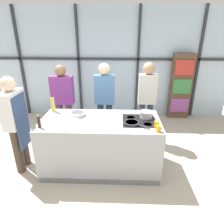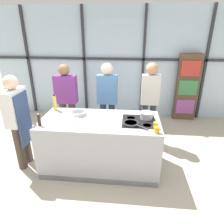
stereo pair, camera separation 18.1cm
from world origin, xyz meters
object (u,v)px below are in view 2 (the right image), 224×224
object	(u,v)px
spectator_far_left	(67,98)
mixing_bowl	(78,113)
chef	(18,118)
spectator_center_right	(150,97)
spectator_center_left	(107,98)
saucepan	(146,115)
oil_bottle	(55,103)
white_plate	(72,120)
pepper_grinder	(39,120)
juice_glass_near	(157,130)
frying_pan	(131,123)
juice_glass_far	(156,125)

from	to	relation	value
spectator_far_left	mixing_bowl	distance (m)	0.96
chef	spectator_center_right	bearing A→B (deg)	115.89
spectator_center_left	saucepan	world-z (taller)	spectator_center_left
oil_bottle	spectator_center_left	bearing A→B (deg)	37.30
white_plate	saucepan	bearing A→B (deg)	8.90
spectator_far_left	pepper_grinder	world-z (taller)	spectator_far_left
saucepan	pepper_grinder	bearing A→B (deg)	-165.29
juice_glass_near	oil_bottle	bearing A→B (deg)	158.11
spectator_far_left	frying_pan	bearing A→B (deg)	140.64
juice_glass_far	pepper_grinder	bearing A→B (deg)	-177.32
spectator_center_left	white_plate	bearing A→B (deg)	66.94
spectator_far_left	pepper_grinder	xyz separation A→B (m)	(-0.01, -1.29, 0.09)
white_plate	mixing_bowl	bearing A→B (deg)	77.08
chef	oil_bottle	world-z (taller)	chef
white_plate	juice_glass_far	xyz separation A→B (m)	(1.31, -0.16, 0.04)
juice_glass_near	frying_pan	bearing A→B (deg)	147.76
chef	white_plate	distance (m)	0.90
spectator_center_left	juice_glass_near	size ratio (longest dim) A/B	17.56
spectator_far_left	spectator_center_right	bearing A→B (deg)	-180.00
frying_pan	oil_bottle	distance (m)	1.45
pepper_grinder	chef	bearing A→B (deg)	155.21
mixing_bowl	oil_bottle	size ratio (longest dim) A/B	0.88
juice_glass_far	spectator_center_left	bearing A→B (deg)	125.48
spectator_far_left	saucepan	size ratio (longest dim) A/B	4.34
spectator_far_left	spectator_center_left	xyz separation A→B (m)	(0.87, 0.00, 0.04)
spectator_far_left	frying_pan	size ratio (longest dim) A/B	4.26
spectator_far_left	mixing_bowl	size ratio (longest dim) A/B	6.34
white_plate	spectator_center_right	bearing A→B (deg)	38.70
pepper_grinder	spectator_center_right	bearing A→B (deg)	36.60
saucepan	oil_bottle	distance (m)	1.62
frying_pan	spectator_center_right	bearing A→B (deg)	72.14
spectator_center_left	white_plate	xyz separation A→B (m)	(-0.45, -1.05, -0.04)
oil_bottle	saucepan	bearing A→B (deg)	-7.41
juice_glass_near	spectator_center_left	bearing A→B (deg)	122.57
spectator_center_right	juice_glass_near	size ratio (longest dim) A/B	17.80
oil_bottle	frying_pan	bearing A→B (deg)	-18.87
chef	saucepan	size ratio (longest dim) A/B	4.34
spectator_center_right	juice_glass_far	xyz separation A→B (m)	(-0.00, -1.21, -0.04)
spectator_center_left	pepper_grinder	size ratio (longest dim) A/B	8.16
chef	juice_glass_far	world-z (taller)	chef
white_plate	juice_glass_far	world-z (taller)	juice_glass_far
frying_pan	saucepan	bearing A→B (deg)	46.79
spectator_center_left	oil_bottle	distance (m)	1.09
oil_bottle	pepper_grinder	size ratio (longest dim) A/B	1.43
frying_pan	oil_bottle	xyz separation A→B (m)	(-1.37, 0.47, 0.12)
mixing_bowl	pepper_grinder	distance (m)	0.66
chef	pepper_grinder	size ratio (longest dim) A/B	7.99
spectator_far_left	oil_bottle	distance (m)	0.67
juice_glass_near	mixing_bowl	bearing A→B (deg)	157.79
spectator_far_left	juice_glass_near	size ratio (longest dim) A/B	17.21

